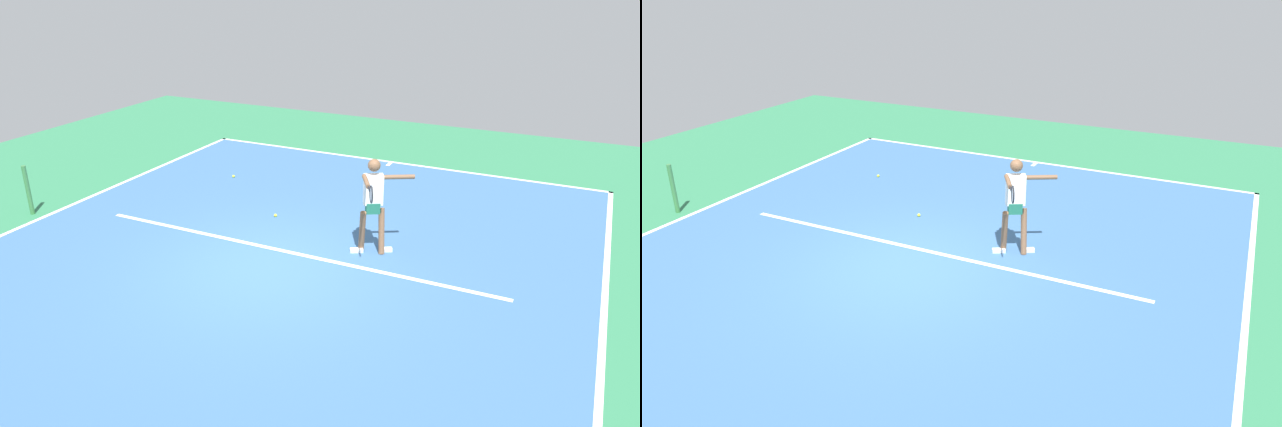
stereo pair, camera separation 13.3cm
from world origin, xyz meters
TOP-DOWN VIEW (x-y plane):
  - ground_plane at (0.00, 0.00)m, footprint 22.23×22.23m
  - court_surface at (0.00, 0.00)m, footprint 10.81×13.44m
  - court_line_baseline_near at (0.00, -6.67)m, footprint 10.81×0.10m
  - court_line_sideline_left at (-5.35, 0.00)m, footprint 0.10×13.44m
  - court_line_sideline_right at (5.35, 0.00)m, footprint 0.10×13.44m
  - court_line_service at (0.00, -0.73)m, footprint 8.11×0.10m
  - court_line_centre_mark at (0.00, -6.47)m, footprint 0.10×0.30m
  - net_post at (5.70, 0.00)m, footprint 0.09×0.09m
  - tennis_player at (-1.44, -1.37)m, footprint 1.02×1.39m
  - tennis_ball_far_corner at (0.98, -2.07)m, footprint 0.07×0.07m
  - tennis_ball_near_service_line at (3.14, -3.80)m, footprint 0.07×0.07m

SIDE VIEW (x-z plane):
  - ground_plane at x=0.00m, z-range 0.00..0.00m
  - court_surface at x=0.00m, z-range 0.00..0.00m
  - court_line_baseline_near at x=0.00m, z-range 0.00..0.01m
  - court_line_sideline_left at x=-5.35m, z-range 0.00..0.01m
  - court_line_sideline_right at x=5.35m, z-range 0.00..0.01m
  - court_line_service at x=0.00m, z-range 0.00..0.01m
  - court_line_centre_mark at x=0.00m, z-range 0.00..0.01m
  - tennis_ball_far_corner at x=0.98m, z-range 0.00..0.07m
  - tennis_ball_near_service_line at x=3.14m, z-range 0.00..0.07m
  - net_post at x=5.70m, z-range 0.00..1.07m
  - tennis_player at x=-1.44m, z-range 0.14..1.93m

